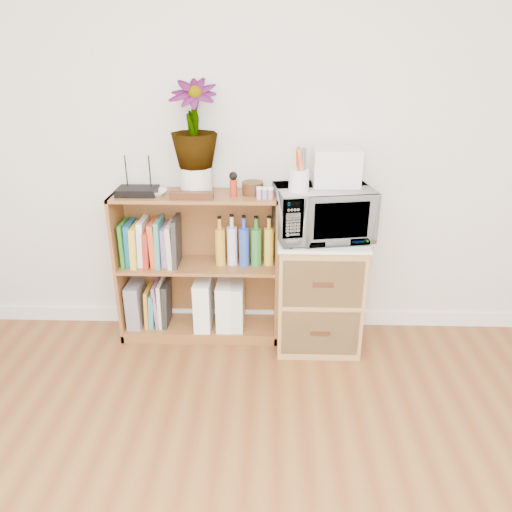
{
  "coord_description": "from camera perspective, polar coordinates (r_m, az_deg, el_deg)",
  "views": [
    {
      "loc": [
        0.09,
        -0.75,
        1.76
      ],
      "look_at": [
        0.02,
        1.95,
        0.62
      ],
      "focal_mm": 35.0,
      "sensor_mm": 36.0,
      "label": 1
    }
  ],
  "objects": [
    {
      "name": "wooden_bowl",
      "position": [
        2.96,
        -0.39,
        7.77
      ],
      "size": [
        0.13,
        0.13,
        0.07
      ],
      "primitive_type": "cylinder",
      "color": "#38220F",
      "rests_on": "bookshelf"
    },
    {
      "name": "pen_cup",
      "position": [
        2.77,
        4.91,
        8.6
      ],
      "size": [
        0.11,
        0.11,
        0.12
      ],
      "primitive_type": "cylinder",
      "color": "silver",
      "rests_on": "microwave"
    },
    {
      "name": "bookshelf",
      "position": [
        3.16,
        -6.56,
        -1.29
      ],
      "size": [
        1.0,
        0.3,
        0.95
      ],
      "primitive_type": "cube",
      "color": "brown",
      "rests_on": "ground"
    },
    {
      "name": "lower_books",
      "position": [
        3.32,
        -11.04,
        -5.44
      ],
      "size": [
        0.16,
        0.19,
        0.3
      ],
      "color": "#BC8021",
      "rests_on": "bookshelf"
    },
    {
      "name": "wicker_unit",
      "position": [
        3.13,
        7.12,
        -4.11
      ],
      "size": [
        0.5,
        0.45,
        0.7
      ],
      "primitive_type": "cube",
      "color": "#9E7542",
      "rests_on": "ground"
    },
    {
      "name": "small_appliance",
      "position": [
        2.93,
        9.15,
        10.05
      ],
      "size": [
        0.26,
        0.22,
        0.21
      ],
      "primitive_type": "cube",
      "color": "silver",
      "rests_on": "microwave"
    },
    {
      "name": "potted_plant",
      "position": [
        2.93,
        -7.16,
        14.71
      ],
      "size": [
        0.27,
        0.27,
        0.49
      ],
      "primitive_type": "imported",
      "color": "#3E762F",
      "rests_on": "plant_pot"
    },
    {
      "name": "white_bowl",
      "position": [
        3.01,
        -11.36,
        7.11
      ],
      "size": [
        0.13,
        0.13,
        0.03
      ],
      "primitive_type": "imported",
      "color": "white",
      "rests_on": "bookshelf"
    },
    {
      "name": "file_box",
      "position": [
        3.36,
        -13.54,
        -5.25
      ],
      "size": [
        0.09,
        0.23,
        0.29
      ],
      "primitive_type": "cube",
      "color": "gray",
      "rests_on": "bookshelf"
    },
    {
      "name": "magazine_holder_right",
      "position": [
        3.24,
        -2.27,
        -5.54
      ],
      "size": [
        0.09,
        0.24,
        0.3
      ],
      "primitive_type": "cube",
      "color": "silver",
      "rests_on": "bookshelf"
    },
    {
      "name": "kokeshi_doll",
      "position": [
        2.92,
        -2.6,
        7.76
      ],
      "size": [
        0.04,
        0.04,
        0.1
      ],
      "primitive_type": "cylinder",
      "color": "#A02B13",
      "rests_on": "bookshelf"
    },
    {
      "name": "cookbooks",
      "position": [
        3.15,
        -11.83,
        1.44
      ],
      "size": [
        0.35,
        0.2,
        0.31
      ],
      "color": "#21701E",
      "rests_on": "bookshelf"
    },
    {
      "name": "router",
      "position": [
        3.04,
        -13.39,
        7.22
      ],
      "size": [
        0.23,
        0.16,
        0.04
      ],
      "primitive_type": "cube",
      "color": "black",
      "rests_on": "bookshelf"
    },
    {
      "name": "plant_pot",
      "position": [
        2.99,
        -6.85,
        8.58
      ],
      "size": [
        0.19,
        0.19,
        0.16
      ],
      "primitive_type": "cylinder",
      "color": "silver",
      "rests_on": "bookshelf"
    },
    {
      "name": "trinket_box",
      "position": [
        2.9,
        -7.37,
        6.86
      ],
      "size": [
        0.25,
        0.06,
        0.04
      ],
      "primitive_type": "cube",
      "color": "#3D1F10",
      "rests_on": "bookshelf"
    },
    {
      "name": "liquor_bottles",
      "position": [
        3.06,
        -1.35,
        1.69
      ],
      "size": [
        0.36,
        0.07,
        0.31
      ],
      "color": "gold",
      "rests_on": "bookshelf"
    },
    {
      "name": "paint_jars",
      "position": [
        2.87,
        1.01,
        7.04
      ],
      "size": [
        0.11,
        0.04,
        0.05
      ],
      "primitive_type": "cube",
      "color": "pink",
      "rests_on": "bookshelf"
    },
    {
      "name": "magazine_holder_left",
      "position": [
        3.25,
        -6.01,
        -5.26
      ],
      "size": [
        0.1,
        0.26,
        0.33
      ],
      "primitive_type": "cube",
      "color": "white",
      "rests_on": "bookshelf"
    },
    {
      "name": "magazine_holder_mid",
      "position": [
        3.24,
        -3.58,
        -5.46
      ],
      "size": [
        0.1,
        0.25,
        0.31
      ],
      "primitive_type": "cube",
      "color": "white",
      "rests_on": "bookshelf"
    },
    {
      "name": "microwave",
      "position": [
        2.92,
        7.63,
        4.93
      ],
      "size": [
        0.6,
        0.46,
        0.3
      ],
      "primitive_type": "imported",
      "rotation": [
        0.0,
        0.0,
        0.18
      ],
      "color": "white",
      "rests_on": "wicker_unit"
    },
    {
      "name": "skirting_board",
      "position": [
        3.45,
        -0.12,
        -6.88
      ],
      "size": [
        4.0,
        0.02,
        0.1
      ],
      "primitive_type": "cube",
      "color": "white",
      "rests_on": "ground"
    }
  ]
}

